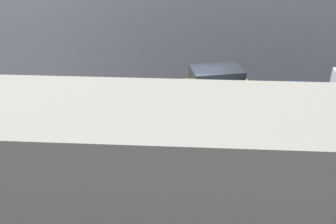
{
  "coord_description": "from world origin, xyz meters",
  "views": [
    {
      "loc": [
        0.42,
        15.39,
        8.39
      ],
      "look_at": [
        1.28,
        1.3,
        0.9
      ],
      "focal_mm": 40.0,
      "sensor_mm": 36.0,
      "label": 1
    }
  ],
  "objects_px": {
    "sign_post": "(84,131)",
    "fire_hydrant": "(94,144)",
    "moving_hatchback": "(211,89)",
    "pedestrian": "(64,141)"
  },
  "relations": [
    {
      "from": "moving_hatchback",
      "to": "fire_hydrant",
      "type": "distance_m",
      "value": 6.26
    },
    {
      "from": "sign_post",
      "to": "pedestrian",
      "type": "bearing_deg",
      "value": -33.31
    },
    {
      "from": "pedestrian",
      "to": "sign_post",
      "type": "xyz_separation_m",
      "value": [
        -1.04,
        0.69,
        0.9
      ]
    },
    {
      "from": "fire_hydrant",
      "to": "pedestrian",
      "type": "distance_m",
      "value": 1.16
    },
    {
      "from": "moving_hatchback",
      "to": "sign_post",
      "type": "bearing_deg",
      "value": 47.02
    },
    {
      "from": "fire_hydrant",
      "to": "moving_hatchback",
      "type": "bearing_deg",
      "value": -139.13
    },
    {
      "from": "moving_hatchback",
      "to": "fire_hydrant",
      "type": "xyz_separation_m",
      "value": [
        4.71,
        4.07,
        -0.63
      ]
    },
    {
      "from": "pedestrian",
      "to": "sign_post",
      "type": "bearing_deg",
      "value": 146.69
    },
    {
      "from": "sign_post",
      "to": "fire_hydrant",
      "type": "bearing_deg",
      "value": -91.66
    },
    {
      "from": "moving_hatchback",
      "to": "fire_hydrant",
      "type": "relative_size",
      "value": 5.21
    }
  ]
}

